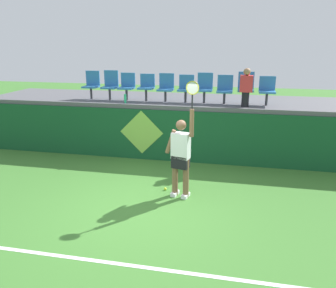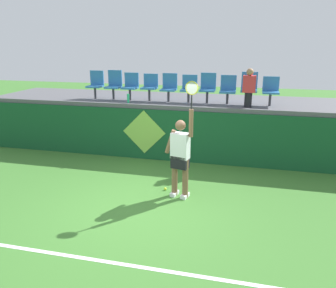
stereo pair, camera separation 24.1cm
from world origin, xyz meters
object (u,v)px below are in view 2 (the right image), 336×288
tennis_player (180,154)px  tennis_ball (165,189)px  stadium_chair_4 (169,87)px  stadium_chair_8 (249,87)px  stadium_chair_9 (271,90)px  stadium_chair_0 (96,83)px  stadium_chair_7 (228,89)px  water_bottle (128,98)px  stadium_chair_3 (150,86)px  spectator_0 (249,87)px  stadium_chair_5 (189,87)px  stadium_chair_1 (114,84)px  stadium_chair_6 (208,87)px  stadium_chair_2 (131,85)px

tennis_player → tennis_ball: (-0.40, 0.23, -0.95)m
stadium_chair_4 → stadium_chair_8: size_ratio=0.91×
stadium_chair_9 → stadium_chair_0: bearing=179.9°
stadium_chair_0 → stadium_chair_7: size_ratio=1.06×
stadium_chair_0 → stadium_chair_9: size_ratio=1.08×
water_bottle → stadium_chair_4: size_ratio=0.32×
water_bottle → stadium_chair_0: 1.40m
water_bottle → stadium_chair_8: size_ratio=0.29×
stadium_chair_0 → water_bottle: bearing=-23.5°
water_bottle → stadium_chair_3: size_ratio=0.33×
tennis_player → stadium_chair_9: size_ratio=3.26×
water_bottle → spectator_0: 3.41m
tennis_ball → stadium_chair_5: (0.03, 2.75, 2.00)m
stadium_chair_1 → stadium_chair_6: 2.88m
water_bottle → spectator_0: bearing=2.3°
stadium_chair_3 → stadium_chair_9: bearing=0.0°
tennis_ball → stadium_chair_0: size_ratio=0.08×
stadium_chair_1 → stadium_chair_2: 0.54m
stadium_chair_0 → spectator_0: 4.65m
stadium_chair_9 → stadium_chair_8: bearing=179.1°
stadium_chair_7 → spectator_0: 0.72m
stadium_chair_8 → spectator_0: (0.00, -0.41, 0.05)m
stadium_chair_4 → stadium_chair_7: stadium_chair_4 is taller
stadium_chair_2 → spectator_0: bearing=-6.6°
stadium_chair_3 → stadium_chair_8: (2.88, 0.01, 0.05)m
stadium_chair_8 → spectator_0: size_ratio=0.87×
stadium_chair_0 → stadium_chair_2: bearing=-0.2°
stadium_chair_0 → stadium_chair_2: size_ratio=1.05×
stadium_chair_9 → spectator_0: size_ratio=0.76×
tennis_player → stadium_chair_6: 3.18m
tennis_player → stadium_chair_7: (0.75, 2.98, 1.04)m
stadium_chair_0 → stadium_chair_2: 1.14m
stadium_chair_5 → stadium_chair_9: 2.28m
stadium_chair_0 → stadium_chair_5: (2.94, -0.00, -0.03)m
spectator_0 → stadium_chair_3: bearing=172.1°
tennis_player → stadium_chair_8: tennis_player is taller
stadium_chair_8 → stadium_chair_0: bearing=-180.0°
stadium_chair_1 → stadium_chair_8: (4.03, -0.00, 0.02)m
stadium_chair_3 → stadium_chair_8: 2.88m
stadium_chair_6 → spectator_0: size_ratio=0.82×
tennis_ball → stadium_chair_5: 3.40m
stadium_chair_8 → stadium_chair_9: stadium_chair_8 is taller
stadium_chair_6 → stadium_chair_1: bearing=180.0°
water_bottle → stadium_chair_3: bearing=47.0°
tennis_player → water_bottle: (-2.05, 2.44, 0.75)m
tennis_player → tennis_ball: size_ratio=38.81×
tennis_player → tennis_ball: 1.06m
stadium_chair_1 → stadium_chair_2: (0.54, -0.01, -0.02)m
stadium_chair_5 → stadium_chair_3: bearing=-179.9°
water_bottle → stadium_chair_0: bearing=156.5°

